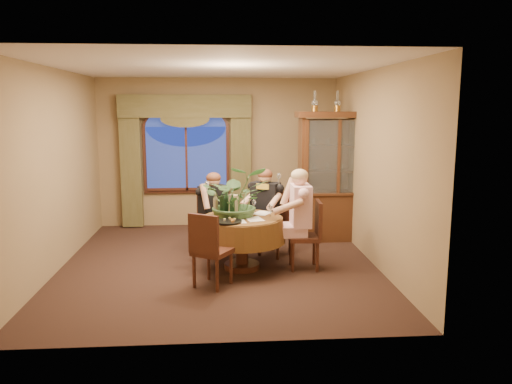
{
  "coord_description": "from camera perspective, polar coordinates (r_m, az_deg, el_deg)",
  "views": [
    {
      "loc": [
        0.03,
        -7.05,
        2.26
      ],
      "look_at": [
        0.53,
        -0.25,
        1.1
      ],
      "focal_mm": 35.0,
      "sensor_mm": 36.0,
      "label": 1
    }
  ],
  "objects": [
    {
      "name": "oil_lamp_center",
      "position": [
        8.52,
        9.29,
        10.22
      ],
      "size": [
        0.11,
        0.11,
        0.34
      ],
      "primitive_type": null,
      "color": "#A5722D",
      "rests_on": "china_cabinet"
    },
    {
      "name": "window",
      "position": [
        9.54,
        -7.95,
        3.79
      ],
      "size": [
        1.62,
        0.1,
        1.32
      ],
      "primitive_type": null,
      "color": "navy",
      "rests_on": "wall_back"
    },
    {
      "name": "person_scarf",
      "position": [
        7.71,
        1.1,
        -2.24
      ],
      "size": [
        0.63,
        0.62,
        1.34
      ],
      "primitive_type": null,
      "rotation": [
        0.0,
        0.0,
        -3.65
      ],
      "color": "black",
      "rests_on": "floor"
    },
    {
      "name": "dining_table",
      "position": [
        7.06,
        -1.63,
        -5.83
      ],
      "size": [
        1.6,
        1.6,
        0.75
      ],
      "primitive_type": "cylinder",
      "rotation": [
        0.0,
        0.0,
        -0.38
      ],
      "color": "maroon",
      "rests_on": "floor"
    },
    {
      "name": "oil_lamp_left",
      "position": [
        8.44,
        6.74,
        10.28
      ],
      "size": [
        0.11,
        0.11,
        0.34
      ],
      "primitive_type": null,
      "color": "#A5722D",
      "rests_on": "china_cabinet"
    },
    {
      "name": "person_back",
      "position": [
        7.61,
        -4.9,
        -2.58
      ],
      "size": [
        0.62,
        0.61,
        1.3
      ],
      "primitive_type": null,
      "rotation": [
        0.0,
        0.0,
        -2.58
      ],
      "color": "black",
      "rests_on": "floor"
    },
    {
      "name": "chair_back",
      "position": [
        7.72,
        -4.63,
        -3.7
      ],
      "size": [
        0.57,
        0.57,
        0.96
      ],
      "primitive_type": "cube",
      "rotation": [
        0.0,
        0.0,
        -2.67
      ],
      "color": "black",
      "rests_on": "floor"
    },
    {
      "name": "wine_glass_person_pink",
      "position": [
        6.98,
        1.65,
        -2.08
      ],
      "size": [
        0.07,
        0.07,
        0.18
      ],
      "primitive_type": null,
      "color": "silver",
      "rests_on": "dining_table"
    },
    {
      "name": "drapery_left",
      "position": [
        9.63,
        -14.09,
        2.93
      ],
      "size": [
        0.38,
        0.14,
        2.32
      ],
      "primitive_type": "cube",
      "color": "#4B4722",
      "rests_on": "floor"
    },
    {
      "name": "centerpiece_plant",
      "position": [
        6.96,
        -2.22,
        2.2
      ],
      "size": [
        0.94,
        1.04,
        0.81
      ],
      "primitive_type": "imported",
      "color": "#365B32",
      "rests_on": "dining_table"
    },
    {
      "name": "chair_front_left",
      "position": [
        6.38,
        -5.0,
        -6.56
      ],
      "size": [
        0.58,
        0.58,
        0.96
      ],
      "primitive_type": "cube",
      "rotation": [
        0.0,
        0.0,
        -0.55
      ],
      "color": "black",
      "rests_on": "floor"
    },
    {
      "name": "ceiling",
      "position": [
        7.07,
        -4.53,
        14.02
      ],
      "size": [
        5.0,
        5.0,
        0.0
      ],
      "primitive_type": "plane",
      "rotation": [
        3.14,
        0.0,
        0.0
      ],
      "color": "white",
      "rests_on": "wall_back"
    },
    {
      "name": "arched_transom",
      "position": [
        9.5,
        -8.06,
        8.48
      ],
      "size": [
        1.6,
        0.06,
        0.44
      ],
      "primitive_type": null,
      "color": "navy",
      "rests_on": "wall_back"
    },
    {
      "name": "person_pink",
      "position": [
        7.06,
        5.11,
        -3.05
      ],
      "size": [
        0.47,
        0.51,
        1.42
      ],
      "primitive_type": null,
      "rotation": [
        0.0,
        0.0,
        -4.71
      ],
      "color": "beige",
      "rests_on": "floor"
    },
    {
      "name": "tasting_paper_1",
      "position": [
        7.19,
        0.71,
        -2.43
      ],
      "size": [
        0.33,
        0.36,
        0.0
      ],
      "primitive_type": "cube",
      "rotation": [
        0.0,
        0.0,
        -0.49
      ],
      "color": "white",
      "rests_on": "dining_table"
    },
    {
      "name": "wine_bottle_2",
      "position": [
        6.99,
        -4.63,
        -1.46
      ],
      "size": [
        0.07,
        0.07,
        0.33
      ],
      "primitive_type": "cylinder",
      "color": "tan",
      "rests_on": "dining_table"
    },
    {
      "name": "stoneware_vase",
      "position": [
        7.01,
        -2.54,
        -1.53
      ],
      "size": [
        0.16,
        0.16,
        0.3
      ],
      "primitive_type": null,
      "color": "gray",
      "rests_on": "dining_table"
    },
    {
      "name": "olive_bowl",
      "position": [
        6.95,
        -0.98,
        -2.68
      ],
      "size": [
        0.15,
        0.15,
        0.05
      ],
      "primitive_type": "imported",
      "color": "#4C552E",
      "rests_on": "dining_table"
    },
    {
      "name": "tasting_paper_2",
      "position": [
        6.7,
        -2.17,
        -3.34
      ],
      "size": [
        0.25,
        0.32,
        0.0
      ],
      "primitive_type": "cube",
      "rotation": [
        0.0,
        0.0,
        0.12
      ],
      "color": "white",
      "rests_on": "dining_table"
    },
    {
      "name": "wine_glass_person_back",
      "position": [
        7.28,
        -3.45,
        -1.61
      ],
      "size": [
        0.07,
        0.07,
        0.18
      ],
      "primitive_type": null,
      "color": "silver",
      "rests_on": "dining_table"
    },
    {
      "name": "wine_bottle_1",
      "position": [
        7.08,
        -3.44,
        -1.3
      ],
      "size": [
        0.07,
        0.07,
        0.33
      ],
      "primitive_type": "cylinder",
      "color": "black",
      "rests_on": "dining_table"
    },
    {
      "name": "oil_lamp_right",
      "position": [
        8.62,
        11.79,
        10.13
      ],
      "size": [
        0.11,
        0.11,
        0.34
      ],
      "primitive_type": null,
      "color": "#A5722D",
      "rests_on": "china_cabinet"
    },
    {
      "name": "wall_back",
      "position": [
        9.58,
        -4.34,
        4.48
      ],
      "size": [
        4.5,
        0.0,
        4.5
      ],
      "primitive_type": "plane",
      "rotation": [
        1.57,
        0.0,
        0.0
      ],
      "color": "olive",
      "rests_on": "ground"
    },
    {
      "name": "tasting_paper_0",
      "position": [
        6.81,
        -0.19,
        -3.12
      ],
      "size": [
        0.27,
        0.34,
        0.0
      ],
      "primitive_type": "cube",
      "rotation": [
        0.0,
        0.0,
        0.24
      ],
      "color": "white",
      "rests_on": "dining_table"
    },
    {
      "name": "wine_bottle_3",
      "position": [
        6.87,
        -2.72,
        -1.63
      ],
      "size": [
        0.07,
        0.07,
        0.33
      ],
      "primitive_type": "cylinder",
      "color": "black",
      "rests_on": "dining_table"
    },
    {
      "name": "chair_right",
      "position": [
        7.07,
        5.51,
        -4.96
      ],
      "size": [
        0.44,
        0.44,
        0.96
      ],
      "primitive_type": "cube",
      "rotation": [
        0.0,
        0.0,
        1.51
      ],
      "color": "black",
      "rests_on": "floor"
    },
    {
      "name": "wine_bottle_0",
      "position": [
        6.92,
        -3.88,
        -1.57
      ],
      "size": [
        0.07,
        0.07,
        0.33
      ],
      "primitive_type": "cylinder",
      "color": "black",
      "rests_on": "dining_table"
    },
    {
      "name": "swag_valance",
      "position": [
        9.42,
        -8.12,
        9.69
      ],
      "size": [
        2.45,
        0.16,
        0.42
      ],
      "primitive_type": null,
      "color": "#4B4722",
      "rests_on": "wall_back"
    },
    {
      "name": "wall_right",
      "position": [
        7.44,
        13.25,
        2.76
      ],
      "size": [
        0.0,
        5.0,
        5.0
      ],
      "primitive_type": "plane",
      "rotation": [
        1.57,
        0.0,
        -1.57
      ],
      "color": "olive",
      "rests_on": "ground"
    },
    {
      "name": "drapery_right",
      "position": [
        9.49,
        -1.73,
        3.12
      ],
      "size": [
        0.38,
        0.14,
        2.32
      ],
      "primitive_type": "cube",
      "color": "#4B4722",
      "rests_on": "floor"
    },
    {
      "name": "wine_glass_person_scarf",
      "position": [
        7.3,
        -0.24,
        -1.55
      ],
      "size": [
        0.07,
        0.07,
        0.18
      ],
      "primitive_type": null,
      "color": "silver",
      "rests_on": "dining_table"
    },
    {
      "name": "floor",
      "position": [
        7.4,
        -4.24,
        -8.15
      ],
      "size": [
        5.0,
        5.0,
        0.0
      ],
      "primitive_type": "plane",
      "color": "black",
      "rests_on": "ground"
    },
    {
      "name": "china_cabinet",
      "position": [
        8.6,
        9.07,
        1.76
      ],
      "size": [
        1.36,
        0.54,
        2.19
      ],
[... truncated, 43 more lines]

